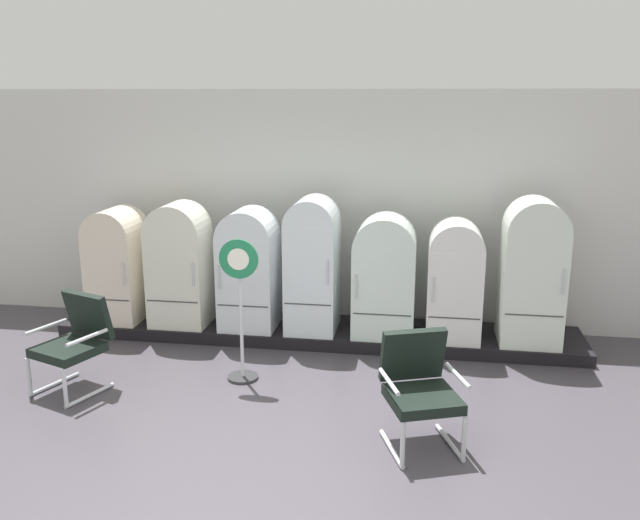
{
  "coord_description": "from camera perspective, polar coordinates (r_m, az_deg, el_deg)",
  "views": [
    {
      "loc": [
        1.22,
        -4.45,
        2.9
      ],
      "look_at": [
        0.08,
        2.75,
        1.05
      ],
      "focal_mm": 37.03,
      "sensor_mm": 36.0,
      "label": 1
    }
  ],
  "objects": [
    {
      "name": "display_plinth",
      "position": [
        8.09,
        -0.24,
        -6.21
      ],
      "size": [
        6.26,
        0.95,
        0.14
      ],
      "primitive_type": "cube",
      "color": "black",
      "rests_on": "ground"
    },
    {
      "name": "sign_stand",
      "position": [
        6.78,
        -6.86,
        -4.9
      ],
      "size": [
        0.4,
        0.32,
        1.5
      ],
      "color": "#2D2D30",
      "rests_on": "ground"
    },
    {
      "name": "armchair_right",
      "position": [
        5.67,
        8.57,
        -10.58
      ],
      "size": [
        0.77,
        0.81,
        0.97
      ],
      "color": "silver",
      "rests_on": "ground"
    },
    {
      "name": "ground",
      "position": [
        5.46,
        -5.6,
        -18.16
      ],
      "size": [
        12.0,
        10.0,
        0.05
      ],
      "primitive_type": "cube",
      "color": "#443F47"
    },
    {
      "name": "back_wall",
      "position": [
        8.32,
        0.45,
        4.49
      ],
      "size": [
        11.76,
        0.12,
        2.94
      ],
      "color": "silver",
      "rests_on": "ground"
    },
    {
      "name": "refrigerator_5",
      "position": [
        7.65,
        11.57,
        -1.44
      ],
      "size": [
        0.61,
        0.67,
        1.37
      ],
      "color": "white",
      "rests_on": "display_plinth"
    },
    {
      "name": "refrigerator_0",
      "position": [
        8.5,
        -17.1,
        -0.1
      ],
      "size": [
        0.6,
        0.71,
        1.4
      ],
      "color": "beige",
      "rests_on": "display_plinth"
    },
    {
      "name": "refrigerator_1",
      "position": [
        8.12,
        -12.06,
        -0.08
      ],
      "size": [
        0.68,
        0.61,
        1.5
      ],
      "color": "silver",
      "rests_on": "display_plinth"
    },
    {
      "name": "refrigerator_4",
      "position": [
        7.65,
        5.6,
        -1.11
      ],
      "size": [
        0.71,
        0.67,
        1.41
      ],
      "color": "silver",
      "rests_on": "display_plinth"
    },
    {
      "name": "refrigerator_6",
      "position": [
        7.7,
        17.9,
        -0.61
      ],
      "size": [
        0.67,
        0.66,
        1.64
      ],
      "color": "silver",
      "rests_on": "display_plinth"
    },
    {
      "name": "refrigerator_2",
      "position": [
        7.88,
        -6.19,
        -0.47
      ],
      "size": [
        0.65,
        0.64,
        1.45
      ],
      "color": "white",
      "rests_on": "display_plinth"
    },
    {
      "name": "armchair_left",
      "position": [
        7.02,
        -20.4,
        -6.36
      ],
      "size": [
        0.77,
        0.82,
        0.97
      ],
      "color": "silver",
      "rests_on": "ground"
    },
    {
      "name": "refrigerator_3",
      "position": [
        7.72,
        -0.66,
        -0.02
      ],
      "size": [
        0.58,
        0.7,
        1.6
      ],
      "color": "white",
      "rests_on": "display_plinth"
    }
  ]
}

